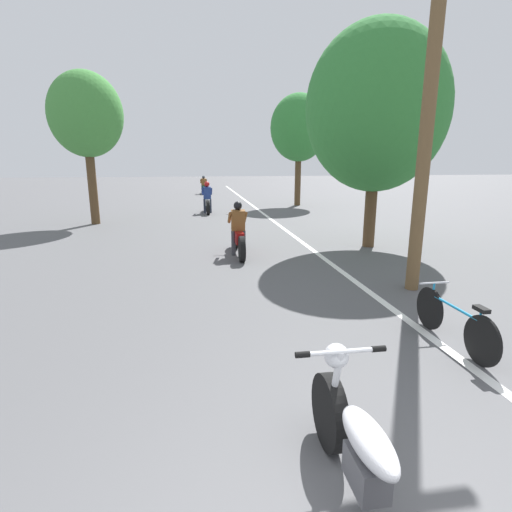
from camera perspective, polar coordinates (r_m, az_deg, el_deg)
The scene contains 10 objects.
lane_stripe_edge at distance 14.65m, azimuth 3.68°, elevation 4.15°, with size 0.14×48.00×0.01m, color white.
utility_pole at distance 7.91m, azimuth 23.60°, elevation 20.50°, with size 1.10×0.24×6.80m.
roadside_tree_right_near at distance 11.62m, azimuth 16.93°, elevation 19.50°, with size 3.78×3.40×5.89m.
roadside_tree_right_far at distance 21.86m, azimuth 6.16°, elevation 17.69°, with size 2.99×2.69×5.74m.
roadside_tree_left at distance 16.49m, azimuth -23.14°, elevation 17.97°, with size 2.63×2.37×5.51m.
motorcycle_foreground at distance 3.10m, azimuth 15.19°, elevation -26.32°, with size 0.72×2.09×0.99m.
motorcycle_rider_lead at distance 10.26m, azimuth -2.56°, elevation 3.03°, with size 0.50×2.15×1.37m.
motorcycle_rider_mid at distance 18.71m, azimuth -6.96°, elevation 7.80°, with size 0.50×2.06×1.44m.
motorcycle_rider_far at distance 29.52m, azimuth -7.47°, elevation 9.75°, with size 0.50×2.00×1.30m.
bicycle_parked at distance 5.89m, azimuth 26.42°, elevation -8.32°, with size 0.44×1.70×0.72m.
Camera 1 is at (-0.92, -1.24, 2.39)m, focal length 28.00 mm.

